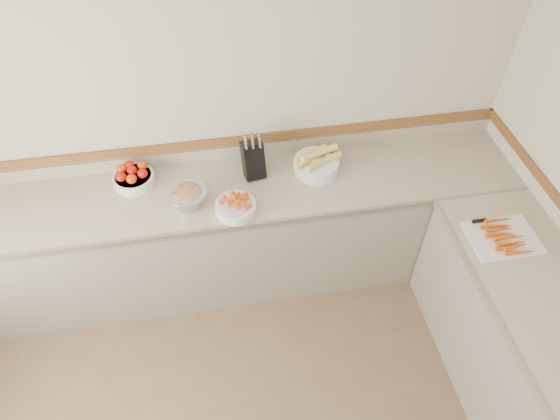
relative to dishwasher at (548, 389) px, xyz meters
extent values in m
plane|color=#BEB59D|center=(-1.69, 1.75, 0.87)|extent=(4.00, 0.00, 4.00)
cube|color=tan|center=(-1.69, 1.43, 0.45)|extent=(4.00, 0.65, 0.04)
cube|color=gray|center=(-1.69, 1.43, 0.00)|extent=(4.00, 0.63, 0.86)
cube|color=#7B6B53|center=(-1.69, 1.11, 0.45)|extent=(4.00, 0.02, 0.04)
cube|color=tan|center=(-1.69, 1.74, 0.52)|extent=(4.00, 0.02, 0.10)
cube|color=brown|center=(-1.69, 1.74, 0.62)|extent=(4.00, 0.02, 0.06)
cube|color=silver|center=(0.00, 0.00, 0.00)|extent=(0.60, 0.60, 0.84)
cube|color=black|center=(-0.32, 0.00, 0.37)|extent=(0.02, 0.58, 0.06)
cylinder|color=silver|center=(-0.32, 0.00, 0.29)|extent=(0.02, 0.50, 0.02)
cube|color=black|center=(-1.44, 1.55, 0.59)|extent=(0.16, 0.18, 0.27)
cylinder|color=silver|center=(-1.49, 1.52, 0.75)|extent=(0.02, 0.04, 0.07)
cylinder|color=silver|center=(-1.44, 1.52, 0.75)|extent=(0.02, 0.04, 0.07)
cylinder|color=silver|center=(-1.40, 1.52, 0.75)|extent=(0.02, 0.04, 0.07)
cylinder|color=silver|center=(-1.49, 1.55, 0.75)|extent=(0.02, 0.04, 0.07)
cylinder|color=silver|center=(-1.44, 1.55, 0.75)|extent=(0.02, 0.04, 0.07)
cylinder|color=silver|center=(-1.40, 1.55, 0.75)|extent=(0.02, 0.04, 0.07)
cylinder|color=silver|center=(-1.49, 1.58, 0.75)|extent=(0.02, 0.04, 0.07)
cylinder|color=silver|center=(-1.44, 1.58, 0.75)|extent=(0.02, 0.04, 0.07)
cylinder|color=silver|center=(-1.40, 1.58, 0.75)|extent=(0.02, 0.04, 0.07)
cylinder|color=silver|center=(-2.23, 1.59, 0.50)|extent=(0.27, 0.27, 0.07)
torus|color=silver|center=(-2.23, 1.59, 0.53)|extent=(0.27, 0.27, 0.01)
cylinder|color=white|center=(-2.23, 1.59, 0.53)|extent=(0.23, 0.23, 0.01)
ellipsoid|color=#B21007|center=(-2.29, 1.56, 0.57)|extent=(0.07, 0.07, 0.06)
ellipsoid|color=#C33407|center=(-2.23, 1.53, 0.57)|extent=(0.07, 0.07, 0.06)
ellipsoid|color=#B21007|center=(-2.16, 1.57, 0.57)|extent=(0.07, 0.07, 0.06)
ellipsoid|color=#C33407|center=(-2.29, 1.64, 0.57)|extent=(0.07, 0.07, 0.06)
ellipsoid|color=#B21007|center=(-2.23, 1.61, 0.57)|extent=(0.07, 0.07, 0.06)
ellipsoid|color=#C33407|center=(-2.16, 1.65, 0.57)|extent=(0.07, 0.07, 0.06)
ellipsoid|color=#B21007|center=(-2.24, 1.66, 0.57)|extent=(0.07, 0.07, 0.06)
cylinder|color=silver|center=(-1.60, 1.23, 0.50)|extent=(0.25, 0.25, 0.07)
torus|color=silver|center=(-1.60, 1.23, 0.53)|extent=(0.26, 0.26, 0.01)
cylinder|color=white|center=(-1.60, 1.23, 0.53)|extent=(0.22, 0.22, 0.01)
sphere|color=#CA4207|center=(-1.53, 1.24, 0.56)|extent=(0.03, 0.03, 0.03)
sphere|color=#CA4207|center=(-1.54, 1.28, 0.56)|extent=(0.03, 0.03, 0.03)
sphere|color=#CA4207|center=(-1.64, 1.19, 0.56)|extent=(0.03, 0.03, 0.03)
sphere|color=#CA4207|center=(-1.57, 1.22, 0.59)|extent=(0.03, 0.03, 0.03)
sphere|color=#CA4207|center=(-1.61, 1.25, 0.58)|extent=(0.03, 0.03, 0.03)
sphere|color=#CA4207|center=(-1.68, 1.20, 0.56)|extent=(0.03, 0.03, 0.03)
sphere|color=#CA4207|center=(-1.60, 1.23, 0.59)|extent=(0.03, 0.03, 0.03)
sphere|color=#CA4207|center=(-1.59, 1.29, 0.56)|extent=(0.03, 0.03, 0.03)
sphere|color=#CA4207|center=(-1.59, 1.20, 0.58)|extent=(0.03, 0.03, 0.03)
sphere|color=#CA4207|center=(-1.62, 1.27, 0.57)|extent=(0.03, 0.03, 0.03)
sphere|color=#CA4207|center=(-1.58, 1.23, 0.58)|extent=(0.03, 0.03, 0.03)
sphere|color=#CA4207|center=(-1.52, 1.26, 0.55)|extent=(0.03, 0.03, 0.03)
sphere|color=#CA4207|center=(-1.55, 1.25, 0.57)|extent=(0.03, 0.03, 0.03)
sphere|color=#CA4207|center=(-1.63, 1.23, 0.58)|extent=(0.03, 0.03, 0.03)
sphere|color=#CA4207|center=(-1.66, 1.20, 0.56)|extent=(0.03, 0.03, 0.03)
sphere|color=#CA4207|center=(-1.60, 1.24, 0.58)|extent=(0.03, 0.03, 0.03)
sphere|color=#CA4207|center=(-1.61, 1.27, 0.57)|extent=(0.03, 0.03, 0.03)
sphere|color=#CA4207|center=(-1.62, 1.24, 0.59)|extent=(0.03, 0.03, 0.03)
sphere|color=#CA4207|center=(-1.61, 1.27, 0.58)|extent=(0.03, 0.03, 0.03)
sphere|color=#CA4207|center=(-1.61, 1.21, 0.58)|extent=(0.03, 0.03, 0.03)
sphere|color=#CA4207|center=(-1.60, 1.23, 0.58)|extent=(0.03, 0.03, 0.03)
sphere|color=#CA4207|center=(-1.62, 1.24, 0.57)|extent=(0.03, 0.03, 0.03)
sphere|color=#CA4207|center=(-1.60, 1.27, 0.57)|extent=(0.03, 0.03, 0.03)
sphere|color=#CA4207|center=(-1.58, 1.30, 0.56)|extent=(0.03, 0.03, 0.03)
sphere|color=#CA4207|center=(-1.65, 1.21, 0.57)|extent=(0.03, 0.03, 0.03)
sphere|color=#CA4207|center=(-1.57, 1.20, 0.57)|extent=(0.03, 0.03, 0.03)
sphere|color=#CA4207|center=(-1.64, 1.27, 0.57)|extent=(0.03, 0.03, 0.03)
sphere|color=#CA4207|center=(-1.52, 1.23, 0.56)|extent=(0.03, 0.03, 0.03)
sphere|color=#CA4207|center=(-1.62, 1.25, 0.57)|extent=(0.03, 0.03, 0.03)
sphere|color=#CA4207|center=(-1.68, 1.20, 0.56)|extent=(0.03, 0.03, 0.03)
sphere|color=#CA4207|center=(-1.59, 1.23, 0.58)|extent=(0.03, 0.03, 0.03)
sphere|color=#CA4207|center=(-1.61, 1.23, 0.58)|extent=(0.03, 0.03, 0.03)
sphere|color=#CA4207|center=(-1.57, 1.21, 0.57)|extent=(0.03, 0.03, 0.03)
sphere|color=#CA4207|center=(-1.59, 1.26, 0.57)|extent=(0.03, 0.03, 0.03)
sphere|color=#CA4207|center=(-1.66, 1.17, 0.55)|extent=(0.03, 0.03, 0.03)
sphere|color=#CA4207|center=(-1.59, 1.21, 0.59)|extent=(0.03, 0.03, 0.03)
sphere|color=#CA4207|center=(-1.54, 1.26, 0.57)|extent=(0.03, 0.03, 0.03)
sphere|color=#CA4207|center=(-1.53, 1.27, 0.56)|extent=(0.03, 0.03, 0.03)
sphere|color=#CA4207|center=(-1.66, 1.24, 0.56)|extent=(0.03, 0.03, 0.03)
cylinder|color=silver|center=(-1.03, 1.51, 0.51)|extent=(0.30, 0.30, 0.09)
torus|color=silver|center=(-1.03, 1.51, 0.55)|extent=(0.31, 0.31, 0.01)
cylinder|color=#D6C259|center=(-1.09, 1.49, 0.58)|extent=(0.20, 0.13, 0.05)
cylinder|color=#D6C259|center=(-1.03, 1.46, 0.58)|extent=(0.20, 0.15, 0.05)
cylinder|color=#D6C259|center=(-0.96, 1.49, 0.58)|extent=(0.21, 0.10, 0.05)
cylinder|color=#D6C259|center=(-1.08, 1.55, 0.58)|extent=(0.20, 0.14, 0.05)
cylinder|color=#D6C259|center=(-0.99, 1.56, 0.58)|extent=(0.21, 0.09, 0.05)
cylinder|color=#D6C259|center=(-1.05, 1.51, 0.63)|extent=(0.20, 0.14, 0.05)
cylinder|color=#D6C259|center=(-0.98, 1.52, 0.63)|extent=(0.21, 0.11, 0.05)
cylinder|color=#B2B2BA|center=(-1.89, 1.33, 0.53)|extent=(0.25, 0.25, 0.12)
torus|color=#B2B2BA|center=(-1.89, 1.33, 0.58)|extent=(0.26, 0.26, 0.01)
ellipsoid|color=#A6132F|center=(-1.89, 1.33, 0.57)|extent=(0.21, 0.21, 0.07)
cube|color=#A6132F|center=(-1.85, 1.31, 0.59)|extent=(0.02, 0.02, 0.02)
cube|color=#82AB53|center=(-1.90, 1.30, 0.60)|extent=(0.02, 0.02, 0.02)
cube|color=#A6132F|center=(-1.91, 1.36, 0.59)|extent=(0.02, 0.02, 0.02)
cube|color=#82AB53|center=(-1.86, 1.35, 0.60)|extent=(0.02, 0.02, 0.02)
cube|color=#A6132F|center=(-1.93, 1.36, 0.60)|extent=(0.02, 0.02, 0.02)
cube|color=#82AB53|center=(-1.93, 1.27, 0.59)|extent=(0.02, 0.02, 0.02)
cube|color=#A6132F|center=(-1.86, 1.31, 0.60)|extent=(0.02, 0.02, 0.02)
cube|color=#82AB53|center=(-1.97, 1.32, 0.60)|extent=(0.02, 0.02, 0.02)
cube|color=#A6132F|center=(-1.93, 1.38, 0.59)|extent=(0.02, 0.02, 0.02)
cube|color=#82AB53|center=(-1.88, 1.39, 0.60)|extent=(0.02, 0.02, 0.02)
cube|color=#A6132F|center=(-1.93, 1.30, 0.59)|extent=(0.02, 0.02, 0.02)
cube|color=#82AB53|center=(-1.90, 1.32, 0.59)|extent=(0.02, 0.02, 0.02)
cube|color=#A6132F|center=(-1.88, 1.32, 0.59)|extent=(0.02, 0.02, 0.02)
cube|color=#82AB53|center=(-1.89, 1.34, 0.59)|extent=(0.02, 0.02, 0.02)
cube|color=silver|center=(-0.07, 0.74, 0.48)|extent=(0.41, 0.32, 0.01)
cone|color=#CA4B07|center=(-0.07, 0.61, 0.49)|extent=(0.16, 0.02, 0.02)
cone|color=#CA4B07|center=(-0.07, 0.63, 0.51)|extent=(0.16, 0.02, 0.02)
cone|color=#CA4B07|center=(-0.07, 0.66, 0.49)|extent=(0.16, 0.02, 0.02)
cone|color=#CA4B07|center=(-0.07, 0.68, 0.49)|extent=(0.16, 0.02, 0.02)
cone|color=#CA4B07|center=(-0.07, 0.70, 0.51)|extent=(0.16, 0.02, 0.02)
cone|color=#CA4B07|center=(-0.07, 0.73, 0.49)|extent=(0.16, 0.02, 0.02)
cone|color=#CA4B07|center=(-0.07, 0.75, 0.49)|extent=(0.16, 0.02, 0.02)
cone|color=#CA4B07|center=(-0.07, 0.77, 0.51)|extent=(0.16, 0.02, 0.02)
cone|color=#CA4B07|center=(-0.07, 0.80, 0.49)|extent=(0.16, 0.02, 0.02)
cone|color=#CA4B07|center=(-0.07, 0.82, 0.49)|extent=(0.16, 0.02, 0.02)
cone|color=#CA4B07|center=(-0.07, 0.85, 0.51)|extent=(0.16, 0.02, 0.02)
cube|color=silver|center=(-0.03, 0.88, 0.49)|extent=(0.17, 0.03, 0.00)
cube|color=black|center=(-0.15, 0.88, 0.49)|extent=(0.09, 0.02, 0.02)
camera|label=1|loc=(-1.69, -0.91, 2.74)|focal=32.00mm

